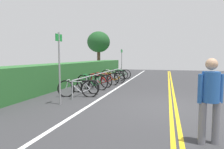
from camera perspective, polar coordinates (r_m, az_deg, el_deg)
ground_plane at (r=7.06m, az=16.80°, el=-9.04°), size 37.62×12.49×0.05m
centre_line_yellow_inner at (r=7.05m, az=17.46°, el=-8.84°), size 33.86×0.10×0.00m
centre_line_yellow_outer at (r=7.05m, az=16.15°, el=-8.81°), size 33.86×0.10×0.00m
bike_lane_stripe_white at (r=7.49m, az=-5.00°, el=-7.81°), size 33.86×0.12×0.00m
bike_rack at (r=11.97m, az=-1.97°, el=-0.14°), size 8.65×0.05×0.76m
bicycle_0 at (r=8.50m, az=-9.54°, el=-3.92°), size 0.51×1.70×0.75m
bicycle_1 at (r=9.37m, az=-7.68°, el=-3.27°), size 0.55×1.58×0.68m
bicycle_2 at (r=10.31m, az=-5.65°, el=-2.16°), size 0.46×1.76×0.79m
bicycle_3 at (r=11.14m, az=-3.82°, el=-1.72°), size 0.47×1.66×0.75m
bicycle_4 at (r=11.94m, az=-2.13°, el=-1.22°), size 0.46×1.78×0.76m
bicycle_5 at (r=12.79m, az=-0.22°, el=-0.89°), size 0.46×1.79×0.72m
bicycle_6 at (r=13.86m, az=0.16°, el=-0.27°), size 0.46×1.76×0.79m
bicycle_7 at (r=14.80m, az=1.38°, el=-0.12°), size 0.55×1.60×0.69m
bicycle_8 at (r=15.58m, az=2.44°, el=0.21°), size 0.58×1.68×0.73m
pedestrian at (r=4.27m, az=25.86°, el=-5.30°), size 0.32×0.47×1.64m
sign_post_near at (r=7.20m, az=-14.58°, el=3.43°), size 0.36×0.06×2.49m
sign_post_far at (r=17.14m, az=2.73°, el=4.13°), size 0.36×0.07×2.29m
hedge_backdrop at (r=14.19m, az=-9.16°, el=0.86°), size 17.60×1.38×1.27m
tree_mid at (r=21.27m, az=-3.78°, el=9.00°), size 2.35×2.35×4.23m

